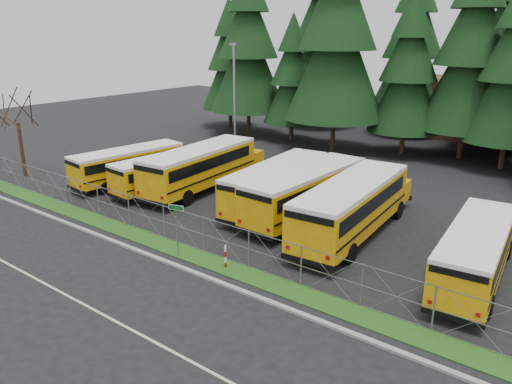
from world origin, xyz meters
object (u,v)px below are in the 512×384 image
Objects in this scene: bus_4 at (280,186)px; light_standard at (235,99)px; bus_5 at (309,193)px; striped_bollard at (225,257)px; street_sign at (177,220)px; bus_east at (476,253)px; bus_6 at (355,208)px; bus_1 at (170,172)px; bus_0 at (133,166)px; bus_2 at (204,168)px.

light_standard reaches higher than bus_4.
striped_bollard is (0.54, -8.63, -0.95)m from bus_5.
street_sign is 20.23m from light_standard.
bus_4 reaches higher than bus_east.
light_standard is at bearing 128.32° from striped_bollard.
bus_6 is (3.59, -1.02, 0.08)m from bus_5.
bus_1 is 0.84× the size of bus_5.
bus_0 is at bearing -101.14° from light_standard.
bus_east is 11.73m from striped_bollard.
bus_5 is 0.95× the size of bus_6.
street_sign is at bearing -158.28° from bus_east.
light_standard is (-3.50, 7.81, 3.92)m from bus_2.
bus_6 is at bearing -17.07° from bus_4.
bus_4 is 9.52× the size of striped_bollard.
bus_4 is at bearing 90.69° from street_sign.
bus_1 is at bearing -80.33° from light_standard.
bus_2 is at bearing 28.31° from bus_0.
bus_5 is at bearing -11.01° from bus_4.
bus_2 is 4.30× the size of street_sign.
bus_6 reaches higher than bus_0.
bus_0 is 3.64× the size of street_sign.
light_standard reaches higher than bus_6.
bus_5 is at bearing -32.36° from light_standard.
bus_2 is 11.50m from street_sign.
bus_east reaches higher than bus_0.
street_sign reaches higher than striped_bollard.
bus_2 is 1.16× the size of bus_east.
bus_6 is at bearing 162.35° from bus_east.
street_sign is (12.25, -7.19, 0.69)m from bus_0.
bus_4 is 1.13× the size of light_standard.
bus_4 is 9.39m from striped_bollard.
bus_1 is 0.82× the size of bus_2.
bus_0 is 8.51× the size of striped_bollard.
street_sign is at bearing -94.35° from bus_4.
bus_6 reaches higher than bus_2.
bus_6 is at bearing -29.09° from light_standard.
street_sign is at bearing -36.51° from bus_1.
street_sign is (8.72, -7.75, 0.74)m from bus_1.
striped_bollard is at bearing -47.36° from bus_2.
street_sign is 2.34× the size of striped_bollard.
bus_6 reaches higher than bus_1.
bus_2 reaches higher than street_sign.
bus_0 is 5.83m from bus_2.
bus_4 is 13.22m from bus_east.
bus_2 is 1.03× the size of bus_5.
light_standard is at bearing 86.37° from bus_0.
bus_east is at bearing 1.99° from bus_1.
bus_2 is 1.19× the size of light_standard.
bus_east is (6.94, -1.50, -0.26)m from bus_6.
bus_0 is at bearing -165.92° from bus_1.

